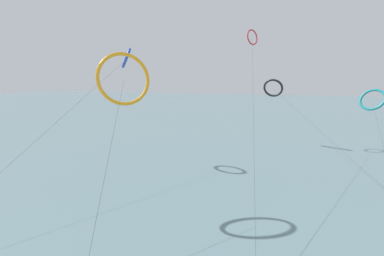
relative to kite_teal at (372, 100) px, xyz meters
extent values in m
cube|color=slate|center=(-25.21, 58.21, -9.60)|extent=(400.00, 200.00, 0.08)
torus|color=teal|center=(0.00, 0.02, 0.01)|extent=(4.38, 4.31, 3.79)
cylinder|color=#3F3F3F|center=(-1.81, -9.24, -4.92)|extent=(3.66, 18.54, 9.46)
torus|color=orange|center=(-32.90, -25.32, 3.59)|extent=(4.85, 4.56, 5.51)
cylinder|color=#3F3F3F|center=(-31.03, -31.96, -3.11)|extent=(3.77, 13.31, 13.06)
torus|color=red|center=(-20.75, 6.31, 11.93)|extent=(2.60, 3.01, 3.21)
cylinder|color=#3F3F3F|center=(-19.82, -15.33, 1.08)|extent=(1.88, 43.29, 21.46)
torus|color=#2647B7|center=(-40.35, -10.98, 6.88)|extent=(3.36, 3.92, 3.37)
cylinder|color=#3F3F3F|center=(-41.42, -26.31, -1.49)|extent=(2.17, 30.66, 16.32)
torus|color=black|center=(-16.11, 4.36, 1.66)|extent=(4.34, 3.00, 3.78)
cylinder|color=#3F3F3F|center=(-9.87, -7.07, -4.09)|extent=(12.50, 22.88, 11.11)
camera|label=1|loc=(-19.61, -48.74, 3.73)|focal=23.01mm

